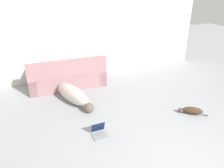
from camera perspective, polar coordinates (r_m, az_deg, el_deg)
name	(u,v)px	position (r m, az deg, el deg)	size (l,w,h in m)	color
wall_back	(95,31)	(6.51, -4.47, 13.52)	(6.79, 0.06, 2.63)	silver
couch	(67,77)	(6.04, -11.57, 1.74)	(2.05, 0.88, 0.86)	#A3757A
dog	(73,95)	(5.28, -10.13, -2.74)	(0.75, 1.61, 0.40)	beige
cat	(191,111)	(5.10, 20.03, -6.56)	(0.54, 0.43, 0.17)	#473323
laptop_open	(99,131)	(4.24, -3.45, -12.06)	(0.29, 0.29, 0.23)	gray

